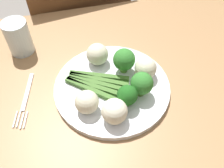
{
  "coord_description": "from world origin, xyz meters",
  "views": [
    {
      "loc": [
        0.08,
        0.34,
        1.25
      ],
      "look_at": [
        -0.02,
        -0.04,
        0.77
      ],
      "focal_mm": 39.15,
      "sensor_mm": 36.0,
      "label": 1
    }
  ],
  "objects_px": {
    "dining_table": "(109,127)",
    "asparagus_bundle": "(97,83)",
    "water_glass": "(18,37)",
    "plate": "(112,87)",
    "cauliflower_left": "(96,54)",
    "broccoli_outer_edge": "(141,82)",
    "chair": "(81,38)",
    "fork": "(25,99)",
    "cauliflower_edge": "(146,68)",
    "cauliflower_back": "(87,102)",
    "cauliflower_right": "(114,111)",
    "broccoli_front_left": "(124,60)",
    "broccoli_near_center": "(127,95)"
  },
  "relations": [
    {
      "from": "dining_table",
      "to": "asparagus_bundle",
      "type": "distance_m",
      "value": 0.15
    },
    {
      "from": "dining_table",
      "to": "water_glass",
      "type": "height_order",
      "value": "water_glass"
    },
    {
      "from": "plate",
      "to": "water_glass",
      "type": "distance_m",
      "value": 0.3
    },
    {
      "from": "dining_table",
      "to": "cauliflower_left",
      "type": "bearing_deg",
      "value": -88.98
    },
    {
      "from": "plate",
      "to": "broccoli_outer_edge",
      "type": "distance_m",
      "value": 0.09
    },
    {
      "from": "broccoli_outer_edge",
      "to": "water_glass",
      "type": "xyz_separation_m",
      "value": [
        0.28,
        -0.24,
        -0.0
      ]
    },
    {
      "from": "chair",
      "to": "plate",
      "type": "xyz_separation_m",
      "value": [
        -0.02,
        0.52,
        0.26
      ]
    },
    {
      "from": "chair",
      "to": "fork",
      "type": "relative_size",
      "value": 5.27
    },
    {
      "from": "cauliflower_edge",
      "to": "cauliflower_back",
      "type": "bearing_deg",
      "value": 22.41
    },
    {
      "from": "dining_table",
      "to": "cauliflower_right",
      "type": "bearing_deg",
      "value": 88.55
    },
    {
      "from": "cauliflower_back",
      "to": "cauliflower_left",
      "type": "distance_m",
      "value": 0.15
    },
    {
      "from": "cauliflower_back",
      "to": "cauliflower_edge",
      "type": "bearing_deg",
      "value": -157.59
    },
    {
      "from": "dining_table",
      "to": "water_glass",
      "type": "xyz_separation_m",
      "value": [
        0.2,
        -0.25,
        0.17
      ]
    },
    {
      "from": "cauliflower_left",
      "to": "chair",
      "type": "bearing_deg",
      "value": -89.77
    },
    {
      "from": "dining_table",
      "to": "plate",
      "type": "bearing_deg",
      "value": -113.16
    },
    {
      "from": "chair",
      "to": "broccoli_front_left",
      "type": "xyz_separation_m",
      "value": [
        -0.06,
        0.48,
        0.3
      ]
    },
    {
      "from": "cauliflower_left",
      "to": "water_glass",
      "type": "distance_m",
      "value": 0.23
    },
    {
      "from": "broccoli_outer_edge",
      "to": "chair",
      "type": "bearing_deg",
      "value": -81.38
    },
    {
      "from": "asparagus_bundle",
      "to": "cauliflower_right",
      "type": "relative_size",
      "value": 2.75
    },
    {
      "from": "broccoli_front_left",
      "to": "cauliflower_back",
      "type": "xyz_separation_m",
      "value": [
        0.12,
        0.1,
        -0.01
      ]
    },
    {
      "from": "plate",
      "to": "cauliflower_edge",
      "type": "relative_size",
      "value": 5.18
    },
    {
      "from": "chair",
      "to": "cauliflower_back",
      "type": "xyz_separation_m",
      "value": [
        0.05,
        0.57,
        0.29
      ]
    },
    {
      "from": "cauliflower_back",
      "to": "fork",
      "type": "distance_m",
      "value": 0.17
    },
    {
      "from": "dining_table",
      "to": "broccoli_near_center",
      "type": "relative_size",
      "value": 19.14
    },
    {
      "from": "cauliflower_back",
      "to": "cauliflower_right",
      "type": "xyz_separation_m",
      "value": [
        -0.05,
        0.04,
        0.0
      ]
    },
    {
      "from": "broccoli_near_center",
      "to": "cauliflower_edge",
      "type": "height_order",
      "value": "broccoli_near_center"
    },
    {
      "from": "chair",
      "to": "plate",
      "type": "relative_size",
      "value": 2.95
    },
    {
      "from": "broccoli_outer_edge",
      "to": "cauliflower_right",
      "type": "height_order",
      "value": "broccoli_outer_edge"
    },
    {
      "from": "cauliflower_right",
      "to": "plate",
      "type": "bearing_deg",
      "value": -101.49
    },
    {
      "from": "plate",
      "to": "chair",
      "type": "bearing_deg",
      "value": -87.53
    },
    {
      "from": "cauliflower_left",
      "to": "fork",
      "type": "bearing_deg",
      "value": 19.94
    },
    {
      "from": "broccoli_outer_edge",
      "to": "cauliflower_left",
      "type": "xyz_separation_m",
      "value": [
        0.08,
        -0.13,
        -0.01
      ]
    },
    {
      "from": "fork",
      "to": "water_glass",
      "type": "distance_m",
      "value": 0.19
    },
    {
      "from": "plate",
      "to": "broccoli_outer_edge",
      "type": "relative_size",
      "value": 4.38
    },
    {
      "from": "plate",
      "to": "asparagus_bundle",
      "type": "height_order",
      "value": "asparagus_bundle"
    },
    {
      "from": "broccoli_front_left",
      "to": "water_glass",
      "type": "height_order",
      "value": "water_glass"
    },
    {
      "from": "cauliflower_back",
      "to": "cauliflower_left",
      "type": "height_order",
      "value": "cauliflower_left"
    },
    {
      "from": "cauliflower_back",
      "to": "fork",
      "type": "bearing_deg",
      "value": -26.83
    },
    {
      "from": "dining_table",
      "to": "broccoli_outer_edge",
      "type": "relative_size",
      "value": 16.87
    },
    {
      "from": "plate",
      "to": "cauliflower_edge",
      "type": "distance_m",
      "value": 0.1
    },
    {
      "from": "broccoli_outer_edge",
      "to": "plate",
      "type": "bearing_deg",
      "value": -31.37
    },
    {
      "from": "plate",
      "to": "water_glass",
      "type": "bearing_deg",
      "value": -42.73
    },
    {
      "from": "cauliflower_edge",
      "to": "cauliflower_right",
      "type": "bearing_deg",
      "value": 44.3
    },
    {
      "from": "cauliflower_back",
      "to": "fork",
      "type": "height_order",
      "value": "cauliflower_back"
    },
    {
      "from": "broccoli_front_left",
      "to": "cauliflower_right",
      "type": "bearing_deg",
      "value": 65.9
    },
    {
      "from": "asparagus_bundle",
      "to": "cauliflower_edge",
      "type": "xyz_separation_m",
      "value": [
        -0.13,
        -0.0,
        0.02
      ]
    },
    {
      "from": "cauliflower_edge",
      "to": "fork",
      "type": "bearing_deg",
      "value": -1.12
    },
    {
      "from": "chair",
      "to": "broccoli_outer_edge",
      "type": "height_order",
      "value": "chair"
    },
    {
      "from": "broccoli_near_center",
      "to": "cauliflower_right",
      "type": "relative_size",
      "value": 1.0
    },
    {
      "from": "asparagus_bundle",
      "to": "broccoli_near_center",
      "type": "relative_size",
      "value": 2.74
    }
  ]
}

